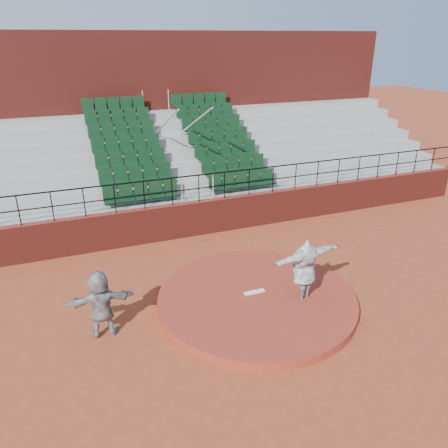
{
  "coord_description": "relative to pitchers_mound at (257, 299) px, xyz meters",
  "views": [
    {
      "loc": [
        -4.61,
        -9.3,
        6.88
      ],
      "look_at": [
        0.0,
        2.5,
        1.4
      ],
      "focal_mm": 35.0,
      "sensor_mm": 36.0,
      "label": 1
    }
  ],
  "objects": [
    {
      "name": "ground",
      "position": [
        0.0,
        0.0,
        -0.12
      ],
      "size": [
        90.0,
        90.0,
        0.0
      ],
      "primitive_type": "plane",
      "color": "#953D21",
      "rests_on": "ground"
    },
    {
      "name": "pitchers_mound",
      "position": [
        0.0,
        0.0,
        0.0
      ],
      "size": [
        5.5,
        5.5,
        0.25
      ],
      "primitive_type": "cylinder",
      "color": "maroon",
      "rests_on": "ground"
    },
    {
      "name": "pitching_rubber",
      "position": [
        0.0,
        0.15,
        0.14
      ],
      "size": [
        0.6,
        0.15,
        0.03
      ],
      "primitive_type": "cube",
      "color": "white",
      "rests_on": "pitchers_mound"
    },
    {
      "name": "boundary_wall",
      "position": [
        0.0,
        5.0,
        0.53
      ],
      "size": [
        24.0,
        0.3,
        1.3
      ],
      "primitive_type": "cube",
      "color": "maroon",
      "rests_on": "ground"
    },
    {
      "name": "wall_railing",
      "position": [
        0.0,
        5.0,
        1.9
      ],
      "size": [
        24.04,
        0.05,
        1.03
      ],
      "color": "black",
      "rests_on": "boundary_wall"
    },
    {
      "name": "seating_deck",
      "position": [
        0.0,
        8.65,
        1.31
      ],
      "size": [
        24.0,
        5.97,
        4.63
      ],
      "color": "gray",
      "rests_on": "ground"
    },
    {
      "name": "press_box_facade",
      "position": [
        0.0,
        12.6,
        3.43
      ],
      "size": [
        24.0,
        3.0,
        7.1
      ],
      "primitive_type": "cube",
      "color": "maroon",
      "rests_on": "ground"
    },
    {
      "name": "pitcher",
      "position": [
        1.12,
        -0.55,
        1.0
      ],
      "size": [
        2.21,
        0.91,
        1.74
      ],
      "primitive_type": "imported",
      "rotation": [
        0.0,
        0.0,
        3.3
      ],
      "color": "black",
      "rests_on": "pitchers_mound"
    },
    {
      "name": "fielder",
      "position": [
        -4.14,
        0.14,
        0.76
      ],
      "size": [
        1.66,
        0.62,
        1.76
      ],
      "primitive_type": "imported",
      "rotation": [
        0.0,
        0.0,
        3.08
      ],
      "color": "black",
      "rests_on": "ground"
    }
  ]
}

